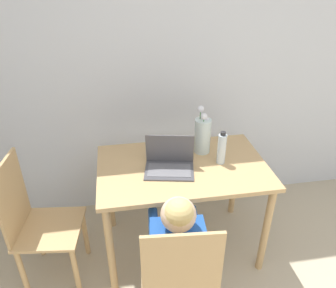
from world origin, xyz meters
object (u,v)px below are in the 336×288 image
person_seated (177,244)px  laptop (169,162)px  chair_occupied (179,282)px  chair_spare (37,223)px  flower_vase (203,134)px  water_bottle (222,149)px

person_seated → laptop: laptop is taller
chair_occupied → chair_spare: (-0.82, 0.59, 0.00)m
chair_occupied → laptop: 0.75m
flower_vase → water_bottle: size_ratio=1.49×
water_bottle → chair_occupied: bearing=-121.8°
chair_occupied → person_seated: 0.19m
water_bottle → flower_vase: bearing=118.2°
chair_occupied → person_seated: size_ratio=0.96×
flower_vase → water_bottle: flower_vase is taller
person_seated → flower_vase: bearing=-108.9°
chair_spare → person_seated: (0.83, -0.46, 0.14)m
chair_spare → flower_vase: (1.15, 0.26, 0.42)m
chair_spare → chair_occupied: bearing=-118.6°
laptop → water_bottle: bearing=13.1°
person_seated → chair_occupied: bearing=90.0°
chair_occupied → water_bottle: bearing=-116.7°
person_seated → water_bottle: (0.41, 0.55, 0.25)m
person_seated → flower_vase: flower_vase is taller
chair_occupied → flower_vase: size_ratio=2.66×
chair_spare → water_bottle: bearing=-78.7°
laptop → chair_spare: bearing=-163.5°
laptop → water_bottle: (0.36, 0.01, 0.06)m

